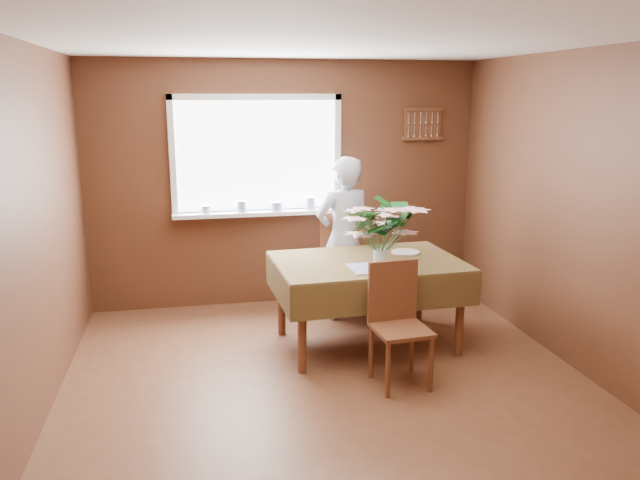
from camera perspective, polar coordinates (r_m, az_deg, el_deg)
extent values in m
plane|color=#59321E|center=(4.70, 1.41, -14.09)|extent=(4.50, 4.50, 0.00)
plane|color=white|center=(4.20, 1.61, 17.89)|extent=(4.50, 4.50, 0.00)
plane|color=brown|center=(6.46, -3.09, 5.10)|extent=(4.00, 0.00, 4.00)
plane|color=brown|center=(2.25, 14.99, -11.03)|extent=(4.00, 0.00, 4.00)
plane|color=brown|center=(4.30, -25.45, -0.28)|extent=(0.00, 4.50, 4.50)
plane|color=brown|center=(5.11, 23.89, 1.85)|extent=(0.00, 4.50, 4.50)
cube|color=white|center=(6.37, -5.79, 7.66)|extent=(1.60, 0.01, 1.10)
cube|color=white|center=(6.32, -5.90, 12.89)|extent=(1.72, 0.06, 0.06)
cube|color=white|center=(6.43, -5.66, 2.50)|extent=(1.72, 0.06, 0.06)
cube|color=white|center=(6.32, -13.34, 7.34)|extent=(0.06, 0.06, 1.22)
cube|color=white|center=(6.49, 1.59, 7.83)|extent=(0.06, 0.06, 1.22)
cube|color=white|center=(6.36, -5.60, 2.48)|extent=(1.72, 0.20, 0.04)
cylinder|color=white|center=(6.30, -10.37, 2.77)|extent=(0.09, 0.09, 0.08)
cylinder|color=white|center=(6.31, -7.18, 3.07)|extent=(0.11, 0.11, 0.12)
cylinder|color=white|center=(6.35, -4.01, 3.09)|extent=(0.12, 0.12, 0.09)
cylinder|color=white|center=(6.41, -0.89, 3.37)|extent=(0.10, 0.10, 0.13)
cube|color=brown|center=(6.75, 9.35, 10.42)|extent=(0.40, 0.03, 0.30)
cube|color=brown|center=(6.73, 9.45, 11.69)|extent=(0.44, 0.04, 0.03)
cube|color=brown|center=(6.74, 9.35, 9.14)|extent=(0.44, 0.04, 0.03)
cylinder|color=brown|center=(4.92, -1.65, -8.22)|extent=(0.07, 0.07, 0.72)
cylinder|color=brown|center=(5.37, 12.67, -6.71)|extent=(0.07, 0.07, 0.72)
cylinder|color=brown|center=(5.71, -3.54, -5.20)|extent=(0.07, 0.07, 0.72)
cylinder|color=brown|center=(6.09, 9.07, -4.15)|extent=(0.07, 0.07, 0.72)
cube|color=brown|center=(5.37, 4.37, -2.18)|extent=(1.56, 1.08, 0.04)
cube|color=#433318|center=(5.36, 4.38, -1.92)|extent=(1.62, 1.14, 0.01)
cube|color=#433318|center=(4.92, 6.35, -5.13)|extent=(1.57, 0.08, 0.28)
cube|color=#433318|center=(5.89, 2.69, -1.98)|extent=(1.57, 0.08, 0.28)
cube|color=#433318|center=(5.21, -3.90, -4.03)|extent=(0.06, 1.07, 0.28)
cube|color=#433318|center=(5.70, 11.88, -2.79)|extent=(0.06, 1.07, 0.28)
cube|color=#4B7AD6|center=(5.13, 5.28, -2.52)|extent=(0.47, 0.35, 0.01)
cylinder|color=brown|center=(6.60, 3.56, -3.70)|extent=(0.04, 0.04, 0.48)
cylinder|color=brown|center=(6.58, 0.21, -3.73)|extent=(0.04, 0.04, 0.48)
cylinder|color=brown|center=(6.24, 3.88, -4.72)|extent=(0.04, 0.04, 0.48)
cylinder|color=brown|center=(6.21, 0.33, -4.77)|extent=(0.04, 0.04, 0.48)
cube|color=brown|center=(6.33, 2.01, -2.01)|extent=(0.52, 0.52, 0.03)
cube|color=brown|center=(6.06, 2.16, 0.06)|extent=(0.45, 0.11, 0.54)
cylinder|color=brown|center=(4.62, 6.24, -11.77)|extent=(0.04, 0.04, 0.43)
cylinder|color=brown|center=(4.75, 10.11, -11.18)|extent=(0.04, 0.04, 0.43)
cylinder|color=brown|center=(4.91, 4.70, -10.19)|extent=(0.04, 0.04, 0.43)
cylinder|color=brown|center=(5.03, 8.38, -9.68)|extent=(0.04, 0.04, 0.43)
cube|color=brown|center=(4.74, 7.44, -8.16)|extent=(0.43, 0.43, 0.03)
cube|color=brown|center=(4.81, 6.65, -4.62)|extent=(0.40, 0.06, 0.47)
imported|color=white|center=(6.03, 2.17, 0.12)|extent=(0.65, 0.50, 1.59)
cylinder|color=white|center=(5.14, 5.55, -1.69)|extent=(0.12, 0.12, 0.15)
cylinder|color=#33662D|center=(5.11, 5.58, -0.41)|extent=(0.07, 0.07, 0.11)
cylinder|color=white|center=(5.64, 7.81, -1.11)|extent=(0.31, 0.31, 0.01)
cube|color=silver|center=(5.16, 6.52, -2.40)|extent=(0.04, 0.20, 0.00)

